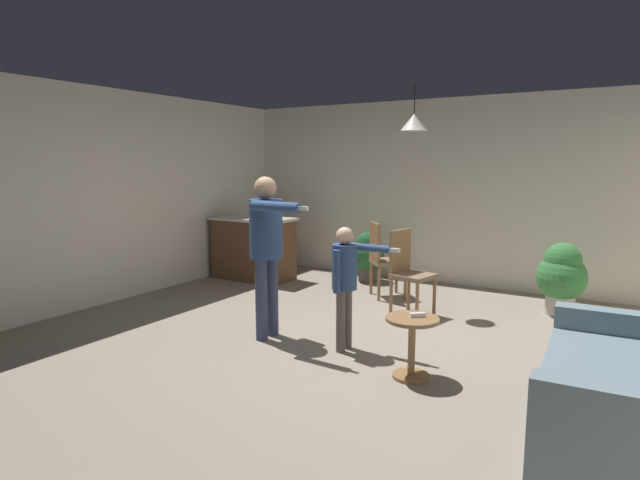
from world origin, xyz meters
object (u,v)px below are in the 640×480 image
potted_plant_by_wall (562,275)px  spare_remote_on_table (418,315)px  dining_chair_near_wall (408,269)px  potted_plant_corner (368,254)px  person_child (345,275)px  person_adult (267,239)px  dining_chair_by_counter (383,257)px  side_table_by_couch (412,340)px  kitchen_counter (253,248)px  couch_floral (623,387)px

potted_plant_by_wall → spare_remote_on_table: bearing=-106.8°
dining_chair_near_wall → potted_plant_by_wall: size_ratio=1.16×
dining_chair_near_wall → potted_plant_corner: 1.79m
person_child → spare_remote_on_table: size_ratio=9.12×
person_adult → dining_chair_by_counter: 2.19m
side_table_by_couch → dining_chair_near_wall: size_ratio=0.52×
potted_plant_by_wall → person_child: bearing=-124.3°
person_adult → potted_plant_by_wall: size_ratio=1.91×
dining_chair_near_wall → potted_plant_by_wall: 1.80m
person_child → potted_plant_by_wall: bearing=148.1°
person_child → dining_chair_by_counter: bearing=-162.9°
dining_chair_near_wall → kitchen_counter: bearing=-89.3°
kitchen_counter → potted_plant_by_wall: bearing=4.4°
side_table_by_couch → dining_chair_by_counter: (-1.31, 2.31, 0.22)m
couch_floral → side_table_by_couch: bearing=81.6°
potted_plant_by_wall → side_table_by_couch: bearing=-107.3°
couch_floral → potted_plant_corner: bearing=44.1°
couch_floral → potted_plant_by_wall: 2.88m
kitchen_counter → person_adult: (1.86, -2.11, 0.54)m
potted_plant_by_wall → potted_plant_corner: bearing=171.1°
kitchen_counter → spare_remote_on_table: (3.52, -2.28, 0.06)m
kitchen_counter → side_table_by_couch: bearing=-33.5°
kitchen_counter → side_table_by_couch: (3.48, -2.31, -0.15)m
potted_plant_corner → dining_chair_by_counter: bearing=-52.0°
dining_chair_by_counter → potted_plant_by_wall: dining_chair_by_counter is taller
kitchen_counter → side_table_by_couch: size_ratio=2.42×
couch_floral → side_table_by_couch: 1.52m
dining_chair_by_counter → dining_chair_near_wall: same height
potted_plant_corner → potted_plant_by_wall: 2.76m
kitchen_counter → potted_plant_by_wall: 4.32m
potted_plant_by_wall → couch_floral: bearing=-76.0°
couch_floral → kitchen_counter: (-5.00, 2.46, 0.15)m
couch_floral → person_adult: (-3.14, 0.35, 0.69)m
person_adult → spare_remote_on_table: size_ratio=12.64×
kitchen_counter → spare_remote_on_table: size_ratio=9.69×
potted_plant_corner → person_adult: bearing=-84.6°
kitchen_counter → potted_plant_corner: bearing=25.6°
dining_chair_near_wall → person_child: bearing=10.4°
dining_chair_by_counter → potted_plant_corner: dining_chair_by_counter is taller
person_child → couch_floral: bearing=81.5°
potted_plant_corner → spare_remote_on_table: (1.93, -3.04, 0.12)m
kitchen_counter → dining_chair_by_counter: 2.17m
couch_floral → dining_chair_near_wall: bearing=47.5°
kitchen_counter → person_child: 3.38m
couch_floral → person_adult: size_ratio=1.12×
side_table_by_couch → dining_chair_near_wall: bearing=112.9°
person_child → potted_plant_by_wall: size_ratio=1.38×
side_table_by_couch → dining_chair_near_wall: dining_chair_near_wall is taller
couch_floral → potted_plant_corner: (-3.42, 3.22, 0.08)m
person_adult → spare_remote_on_table: (1.66, -0.17, -0.48)m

